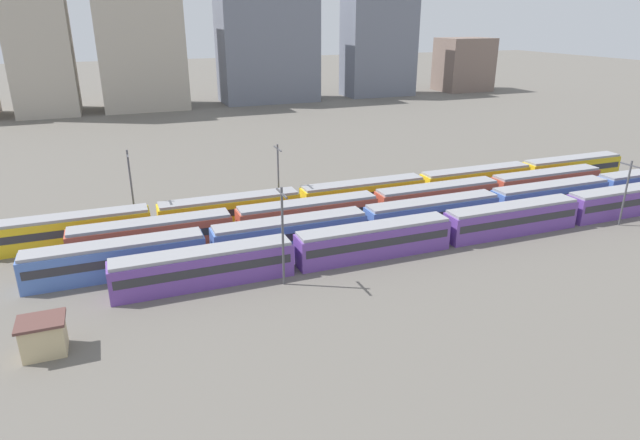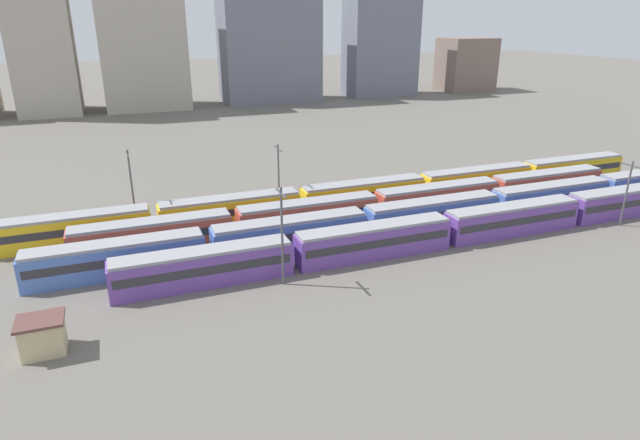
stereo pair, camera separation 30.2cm
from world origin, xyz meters
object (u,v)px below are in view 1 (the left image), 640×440
(catenary_pole_0, at_px, (626,190))
(catenary_pole_2, at_px, (283,232))
(train_track_3, at_px, (363,194))
(train_track_0, at_px, (571,209))
(catenary_pole_1, at_px, (131,185))
(train_track_1, at_px, (493,204))
(catenary_pole_3, at_px, (278,174))
(train_track_2, at_px, (375,206))
(signal_hut, at_px, (43,336))

(catenary_pole_0, bearing_deg, catenary_pole_2, 179.95)
(train_track_3, bearing_deg, catenary_pole_2, -133.61)
(train_track_0, distance_m, catenary_pole_1, 56.04)
(train_track_1, relative_size, catenary_pole_2, 11.00)
(catenary_pole_1, distance_m, catenary_pole_2, 25.21)
(catenary_pole_0, xyz_separation_m, catenary_pole_2, (-45.36, 0.04, 0.87))
(catenary_pole_2, bearing_deg, catenary_pole_3, 73.99)
(train_track_2, bearing_deg, train_track_3, 82.42)
(train_track_0, height_order, train_track_2, same)
(train_track_1, relative_size, train_track_3, 1.20)
(train_track_2, height_order, train_track_3, same)
(train_track_1, bearing_deg, train_track_0, -32.75)
(catenary_pole_0, distance_m, catenary_pole_1, 62.12)
(train_track_0, relative_size, catenary_pole_0, 13.18)
(catenary_pole_1, xyz_separation_m, signal_hut, (-8.58, -26.13, -4.05))
(catenary_pole_1, bearing_deg, train_track_2, -15.84)
(train_track_3, distance_m, signal_hut, 45.23)
(train_track_2, height_order, catenary_pole_2, catenary_pole_2)
(catenary_pole_0, distance_m, catenary_pole_2, 45.37)
(train_track_0, distance_m, catenary_pole_3, 38.55)
(train_track_0, relative_size, train_track_2, 1.51)
(catenary_pole_0, height_order, catenary_pole_3, catenary_pole_3)
(train_track_1, bearing_deg, train_track_3, 143.68)
(catenary_pole_1, bearing_deg, signal_hut, -108.18)
(catenary_pole_3, xyz_separation_m, signal_hut, (-27.49, -25.66, -3.66))
(train_track_0, height_order, signal_hut, train_track_0)
(train_track_0, distance_m, catenary_pole_0, 6.89)
(train_track_1, relative_size, catenary_pole_0, 13.18)
(catenary_pole_3, bearing_deg, catenary_pole_2, -106.01)
(catenary_pole_1, relative_size, catenary_pole_2, 0.99)
(train_track_2, distance_m, catenary_pole_3, 13.83)
(catenary_pole_1, bearing_deg, catenary_pole_0, -20.49)
(catenary_pole_0, height_order, catenary_pole_2, catenary_pole_2)
(catenary_pole_1, bearing_deg, catenary_pole_3, -1.42)
(train_track_1, xyz_separation_m, catenary_pole_2, (-31.75, -8.07, 3.76))
(catenary_pole_0, relative_size, catenary_pole_1, 0.84)
(train_track_1, distance_m, catenary_pole_0, 16.11)
(catenary_pole_1, xyz_separation_m, catenary_pole_2, (12.82, -21.71, 0.06))
(catenary_pole_0, bearing_deg, train_track_0, 152.25)
(catenary_pole_3, bearing_deg, train_track_1, -27.17)
(train_track_2, height_order, catenary_pole_0, catenary_pole_0)
(catenary_pole_1, xyz_separation_m, catenary_pole_3, (18.91, -0.47, -0.39))
(train_track_0, relative_size, signal_hut, 31.25)
(train_track_2, xyz_separation_m, catenary_pole_3, (-10.81, 7.97, 3.31))
(train_track_0, height_order, train_track_1, same)
(catenary_pole_3, bearing_deg, catenary_pole_0, -28.45)
(train_track_2, xyz_separation_m, train_track_3, (0.69, 5.20, 0.00))
(train_track_0, relative_size, catenary_pole_1, 11.13)
(catenary_pole_1, bearing_deg, train_track_3, -6.07)
(train_track_2, relative_size, catenary_pole_3, 7.99)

